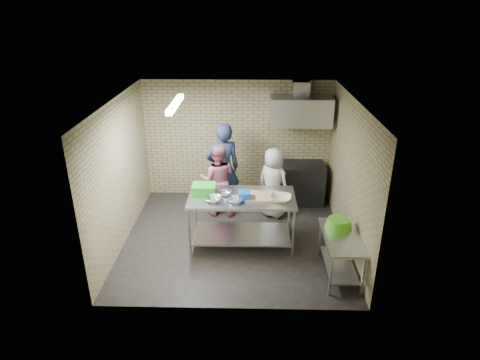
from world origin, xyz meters
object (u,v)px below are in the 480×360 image
bottle_green (320,113)px  bottle_red (302,112)px  prep_table (242,220)px  blue_tub (244,195)px  green_basin (339,223)px  woman_white (273,182)px  woman_pink (218,180)px  stove (296,183)px  green_crate (204,189)px  side_counter (340,255)px  man_navy (223,169)px

bottle_green → bottle_red: bearing=180.0°
prep_table → blue_tub: bearing=-63.4°
green_basin → woman_white: (-1.00, 1.82, -0.08)m
green_basin → woman_pink: bearing=139.5°
stove → prep_table: bearing=-123.9°
stove → woman_pink: (-1.74, -0.65, 0.34)m
prep_table → bottle_green: 3.04m
green_crate → blue_tub: 0.78m
blue_tub → bottle_green: (1.61, 2.14, 0.97)m
blue_tub → woman_white: (0.59, 1.22, -0.29)m
green_basin → woman_white: bearing=118.8°
bottle_red → woman_white: 1.69m
green_basin → woman_white: size_ratio=0.30×
prep_table → bottle_red: 2.85m
side_counter → stove: 2.79m
woman_pink → side_counter: bearing=138.1°
bottle_green → stove: bearing=-151.9°
prep_table → side_counter: (1.66, -0.95, -0.11)m
blue_tub → man_navy: bearing=109.4°
man_navy → bottle_red: bearing=-174.4°
green_basin → man_navy: 2.84m
stove → green_basin: 2.57m
stove → bottle_red: 1.60m
prep_table → bottle_red: (1.26, 2.04, 1.54)m
bottle_red → bottle_green: 0.40m
bottle_green → woman_pink: 2.66m
prep_table → green_crate: 0.91m
prep_table → woman_pink: (-0.53, 1.15, 0.30)m
bottle_green → prep_table: bearing=-129.1°
bottle_red → green_basin: bearing=-82.1°
woman_pink → prep_table: bearing=116.7°
side_counter → bottle_red: bottle_red is taller
stove → man_navy: 1.81m
green_crate → woman_white: bearing=36.9°
prep_table → green_basin: bearing=-23.1°
prep_table → green_crate: size_ratio=4.50×
prep_table → bottle_red: bottle_red is taller
green_crate → green_basin: green_crate is taller
bottle_green → man_navy: (-2.08, -0.80, -1.01)m
green_basin → bottle_red: (-0.38, 2.74, 1.19)m
green_crate → man_navy: 1.16m
blue_tub → man_navy: size_ratio=0.11×
prep_table → man_navy: size_ratio=0.98×
blue_tub → bottle_red: (1.21, 2.14, 0.98)m
bottle_red → blue_tub: bearing=-119.4°
side_counter → bottle_red: size_ratio=6.67×
green_crate → man_navy: size_ratio=0.22×
stove → bottle_green: size_ratio=8.00×
side_counter → green_basin: green_basin is taller
side_counter → woman_pink: size_ratio=0.76×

